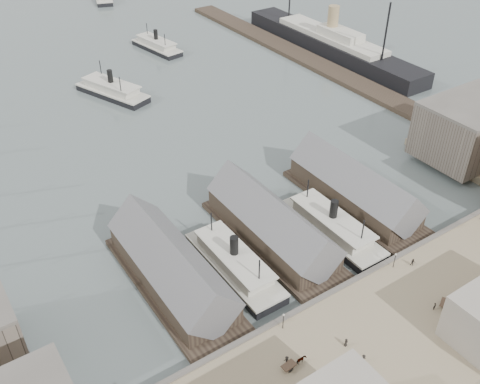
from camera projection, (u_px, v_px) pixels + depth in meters
ground at (318, 282)px, 114.35m from camera, size 900.00×900.00×0.00m
quay at (388, 342)px, 100.25m from camera, size 180.00×30.00×2.00m
seawall at (335, 293)px, 110.17m from camera, size 180.00×1.20×2.30m
east_wharf at (320, 65)px, 210.12m from camera, size 10.00×180.00×1.60m
ferry_shed_west at (172, 268)px, 111.29m from camera, size 14.00×42.00×12.60m
ferry_shed_center at (272, 224)px, 123.08m from camera, size 14.00×42.00×12.60m
ferry_shed_east at (354, 188)px, 134.86m from camera, size 14.00×42.00×12.60m
warehouse_east_back at (471, 129)px, 149.81m from camera, size 28.00×20.00×15.00m
lamp_post_near_w at (283, 319)px, 100.08m from camera, size 0.44×0.44×3.92m
lamp_post_near_e at (395, 258)px, 113.68m from camera, size 0.44×0.44×3.92m
ferry_docked_west at (234, 263)px, 115.77m from camera, size 8.57×28.57×10.20m
ferry_docked_east at (332, 226)px, 125.96m from camera, size 8.73×29.09×10.39m
ferry_open_near at (112, 90)px, 187.77m from camera, size 18.40×30.12×10.33m
ferry_open_mid at (157, 45)px, 224.30m from camera, size 12.08×26.99×9.30m
ocean_steamer at (331, 43)px, 220.99m from camera, size 13.15×96.07×19.21m
horse_cart_center at (297, 362)px, 94.42m from camera, size 4.94×1.75×1.60m
horse_cart_right at (454, 302)px, 105.88m from camera, size 4.82×3.51×1.66m
pedestrian_2 at (287, 360)px, 94.71m from camera, size 1.29×1.16×1.74m
pedestrian_4 at (346, 342)px, 97.84m from camera, size 0.97×0.75×1.76m
pedestrian_5 at (435, 306)px, 104.99m from camera, size 0.76×0.66×1.76m
pedestrian_6 at (413, 262)px, 115.17m from camera, size 1.12×1.11×1.82m
pedestrian_10 at (364, 358)px, 95.03m from camera, size 1.25×0.99×1.69m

